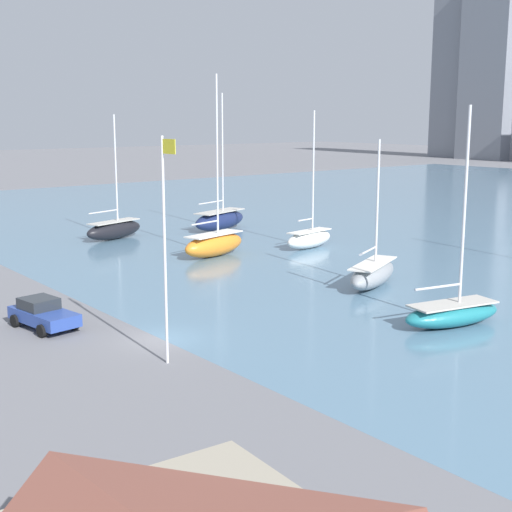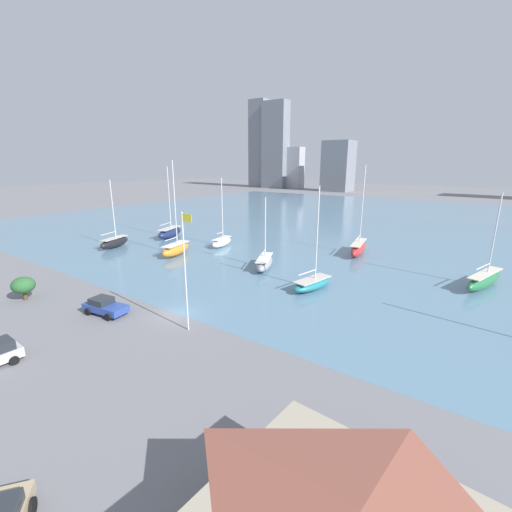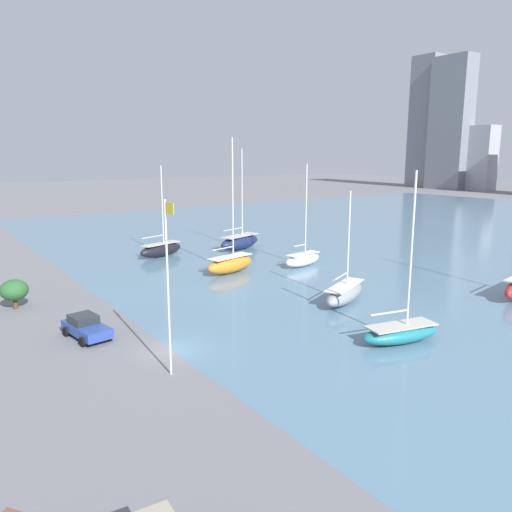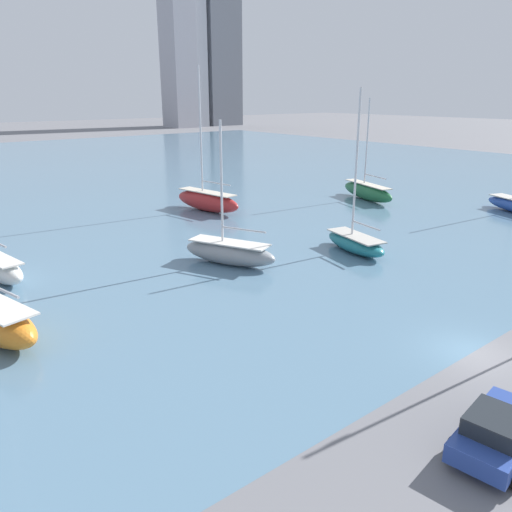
# 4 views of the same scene
# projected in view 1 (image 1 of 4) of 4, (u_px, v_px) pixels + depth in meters

# --- Properties ---
(ground_plane) EXTENTS (500.00, 500.00, 0.00)m
(ground_plane) POSITION_uv_depth(u_px,v_px,m) (162.00, 339.00, 39.89)
(ground_plane) COLOR slate
(flag_pole) EXTENTS (1.24, 0.14, 11.37)m
(flag_pole) POSITION_uv_depth(u_px,v_px,m) (165.00, 243.00, 34.83)
(flag_pole) COLOR silver
(flag_pole) RESTS_ON ground_plane
(sailboat_navy) EXTENTS (5.09, 8.66, 14.89)m
(sailboat_navy) POSITION_uv_depth(u_px,v_px,m) (220.00, 220.00, 78.91)
(sailboat_navy) COLOR #19234C
(sailboat_navy) RESTS_ON harbor_water
(sailboat_white) EXTENTS (2.83, 6.40, 12.91)m
(sailboat_white) POSITION_uv_depth(u_px,v_px,m) (309.00, 238.00, 67.86)
(sailboat_white) COLOR white
(sailboat_white) RESTS_ON harbor_water
(sailboat_gray) EXTENTS (5.16, 7.88, 10.70)m
(sailboat_gray) POSITION_uv_depth(u_px,v_px,m) (373.00, 273.00, 52.34)
(sailboat_gray) COLOR gray
(sailboat_gray) RESTS_ON harbor_water
(sailboat_orange) EXTENTS (3.99, 7.60, 15.97)m
(sailboat_orange) POSITION_uv_depth(u_px,v_px,m) (214.00, 243.00, 63.80)
(sailboat_orange) COLOR orange
(sailboat_orange) RESTS_ON harbor_water
(sailboat_black) EXTENTS (4.09, 7.54, 12.57)m
(sailboat_black) POSITION_uv_depth(u_px,v_px,m) (114.00, 229.00, 72.92)
(sailboat_black) COLOR black
(sailboat_black) RESTS_ON harbor_water
(sailboat_teal) EXTENTS (3.68, 7.08, 12.92)m
(sailboat_teal) POSITION_uv_depth(u_px,v_px,m) (452.00, 312.00, 42.33)
(sailboat_teal) COLOR #1E757F
(sailboat_teal) RESTS_ON harbor_water
(parked_pickup_blue) EXTENTS (5.09, 2.93, 1.75)m
(parked_pickup_blue) POSITION_uv_depth(u_px,v_px,m) (43.00, 314.00, 41.92)
(parked_pickup_blue) COLOR #284293
(parked_pickup_blue) RESTS_ON ground_plane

